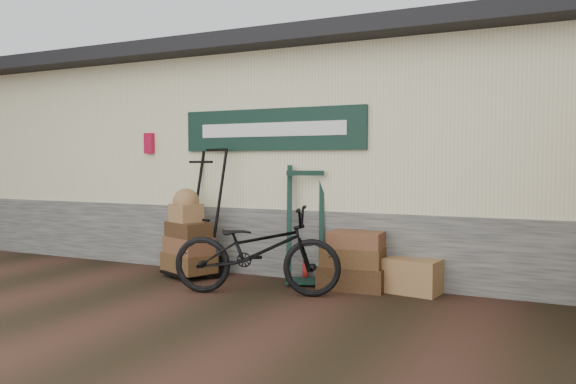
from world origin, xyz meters
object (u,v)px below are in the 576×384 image
at_px(suitcase_stack, 353,260).
at_px(bicycle, 257,246).
at_px(green_barrow, 305,224).
at_px(wicker_hamper, 413,276).
at_px(porter_trolley, 201,211).

height_order(suitcase_stack, bicycle, bicycle).
distance_m(green_barrow, wicker_hamper, 1.47).
relative_size(porter_trolley, green_barrow, 1.18).
bearing_deg(porter_trolley, wicker_hamper, 26.92).
bearing_deg(porter_trolley, green_barrow, 30.18).
height_order(porter_trolley, suitcase_stack, porter_trolley).
xyz_separation_m(green_barrow, bicycle, (-0.25, -0.83, -0.17)).
distance_m(suitcase_stack, bicycle, 1.21).
bearing_deg(green_barrow, suitcase_stack, -27.06).
xyz_separation_m(porter_trolley, green_barrow, (1.45, 0.17, -0.13)).
bearing_deg(green_barrow, porter_trolley, 166.12).
bearing_deg(bicycle, suitcase_stack, -66.40).
xyz_separation_m(suitcase_stack, bicycle, (-0.91, -0.76, 0.22)).
bearing_deg(green_barrow, wicker_hamper, -20.62).
height_order(porter_trolley, green_barrow, porter_trolley).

